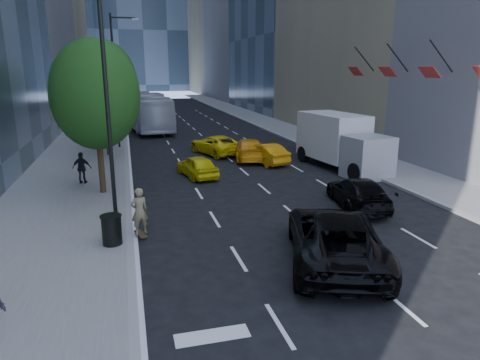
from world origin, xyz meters
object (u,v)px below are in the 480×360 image
object	(u,v)px
city_bus	(146,111)
box_truck	(341,142)
black_sedan_mercedes	(358,193)
skateboarder	(140,214)
black_sedan_lincoln	(335,237)
trash_can	(112,230)

from	to	relation	value
city_bus	box_truck	distance (m)	24.27
black_sedan_mercedes	box_truck	xyz separation A→B (m)	(2.96, 7.36, 1.04)
skateboarder	box_truck	world-z (taller)	box_truck
skateboarder	city_bus	bearing A→B (deg)	-109.96
black_sedan_lincoln	black_sedan_mercedes	size ratio (longest dim) A/B	1.31
trash_can	black_sedan_mercedes	bearing A→B (deg)	10.25
city_bus	trash_can	bearing A→B (deg)	-101.66
skateboarder	black_sedan_lincoln	bearing A→B (deg)	131.37
skateboarder	black_sedan_mercedes	world-z (taller)	skateboarder
skateboarder	city_bus	distance (m)	30.22
black_sedan_mercedes	trash_can	bearing A→B (deg)	20.92
black_sedan_lincoln	city_bus	world-z (taller)	city_bus
box_truck	trash_can	size ratio (longest dim) A/B	7.15
skateboarder	black_sedan_mercedes	size ratio (longest dim) A/B	0.38
black_sedan_lincoln	black_sedan_mercedes	xyz separation A→B (m)	(3.70, 4.95, -0.17)
black_sedan_mercedes	box_truck	bearing A→B (deg)	-101.21
black_sedan_mercedes	trash_can	xyz separation A→B (m)	(-10.80, -1.95, -0.02)
box_truck	black_sedan_lincoln	bearing A→B (deg)	-125.95
black_sedan_lincoln	city_bus	size ratio (longest dim) A/B	0.46
black_sedan_mercedes	trash_can	distance (m)	10.98
skateboarder	trash_can	bearing A→B (deg)	23.06
skateboarder	city_bus	world-z (taller)	city_bus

